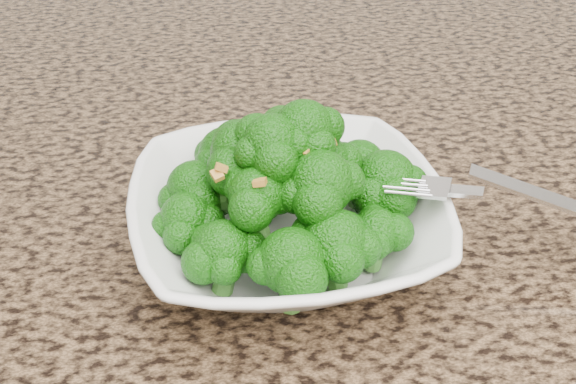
{
  "coord_description": "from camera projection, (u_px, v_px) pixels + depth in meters",
  "views": [
    {
      "loc": [
        -0.09,
        -0.11,
        1.22
      ],
      "look_at": [
        -0.05,
        0.27,
        0.95
      ],
      "focal_mm": 45.0,
      "sensor_mm": 36.0,
      "label": 1
    }
  ],
  "objects": [
    {
      "name": "granite_counter",
      "position": [
        350.0,
        241.0,
        0.53
      ],
      "size": [
        1.64,
        1.04,
        0.03
      ],
      "primitive_type": "cube",
      "color": "brown",
      "rests_on": "cabinet"
    },
    {
      "name": "bowl",
      "position": [
        288.0,
        222.0,
        0.49
      ],
      "size": [
        0.23,
        0.23,
        0.05
      ],
      "primitive_type": "imported",
      "rotation": [
        0.0,
        0.0,
        0.08
      ],
      "color": "white",
      "rests_on": "granite_counter"
    },
    {
      "name": "broccoli_pile",
      "position": [
        288.0,
        140.0,
        0.45
      ],
      "size": [
        0.18,
        0.18,
        0.08
      ],
      "primitive_type": null,
      "color": "#15620B",
      "rests_on": "bowl"
    },
    {
      "name": "garlic_topping",
      "position": [
        288.0,
        80.0,
        0.42
      ],
      "size": [
        0.11,
        0.11,
        0.01
      ],
      "primitive_type": null,
      "color": "gold",
      "rests_on": "broccoli_pile"
    },
    {
      "name": "fork",
      "position": [
        471.0,
        191.0,
        0.46
      ],
      "size": [
        0.19,
        0.1,
        0.01
      ],
      "primitive_type": null,
      "rotation": [
        0.0,
        0.0,
        -0.41
      ],
      "color": "silver",
      "rests_on": "bowl"
    }
  ]
}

